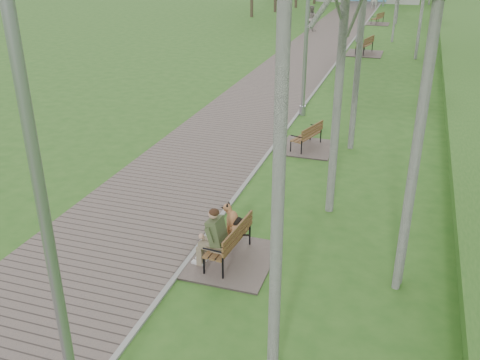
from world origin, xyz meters
name	(u,v)px	position (x,y,z in m)	size (l,w,h in m)	color
ground	(136,330)	(0.00, 0.00, 0.00)	(120.00, 120.00, 0.00)	#326621
walkway	(304,59)	(-1.75, 21.50, 0.02)	(3.50, 67.00, 0.04)	#70625B
kerb	(337,61)	(0.00, 21.50, 0.03)	(0.10, 67.00, 0.05)	#999993
bench_main	(225,243)	(0.69, 2.39, 0.41)	(1.68, 1.87, 1.47)	#70625B
bench_second	(306,143)	(0.96, 8.98, 0.17)	(1.54, 1.72, 0.95)	#70625B
bench_third	(364,50)	(1.06, 23.96, 0.22)	(1.89, 2.10, 1.16)	#70625B
bench_far	(377,22)	(0.80, 35.23, 0.18)	(1.63, 1.81, 1.00)	#70625B
lamp_post_near	(52,261)	(0.29, -2.01, 2.65)	(0.22, 0.22, 5.67)	gray
lamp_post_second	(306,37)	(0.16, 12.19, 2.74)	(0.23, 0.23, 5.87)	gray
pedestrian_far	(311,19)	(-3.20, 30.57, 0.83)	(0.81, 0.63, 1.66)	gray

